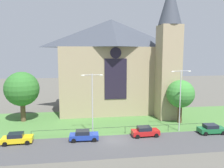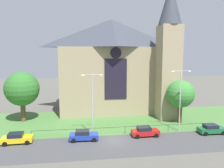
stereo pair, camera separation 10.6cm
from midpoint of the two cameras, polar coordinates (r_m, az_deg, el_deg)
ground at (r=44.00m, az=-1.45°, el=-9.11°), size 160.00×160.00×0.00m
road_asphalt at (r=32.79m, az=1.06°, el=-15.09°), size 120.00×8.00×0.01m
grass_verge at (r=42.10m, az=-1.13°, el=-9.88°), size 120.00×20.00×0.01m
church_building at (r=50.05m, az=0.90°, el=4.88°), size 23.20×16.20×26.00m
iron_railing at (r=36.97m, az=3.37°, el=-10.84°), size 28.88×0.07×1.13m
tree_right_near at (r=43.30m, az=16.83°, el=-2.43°), size 5.04×5.04×7.93m
tree_left_far at (r=45.45m, az=-21.53°, el=-1.19°), size 6.35×6.35×9.35m
streetlamp_near at (r=34.95m, az=-4.88°, el=-3.37°), size 3.37×0.26×9.67m
streetlamp_far at (r=38.37m, az=16.79°, el=-2.33°), size 3.37×0.26×10.10m
parked_car_yellow at (r=35.84m, az=-22.61°, el=-12.41°), size 4.27×2.17×1.51m
parked_car_blue at (r=34.55m, az=-7.02°, el=-12.62°), size 4.26×2.14×1.51m
parked_car_red at (r=36.25m, az=8.33°, el=-11.66°), size 4.23×2.09×1.51m
parked_car_green at (r=40.22m, az=23.67°, el=-10.28°), size 4.23×2.09×1.51m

